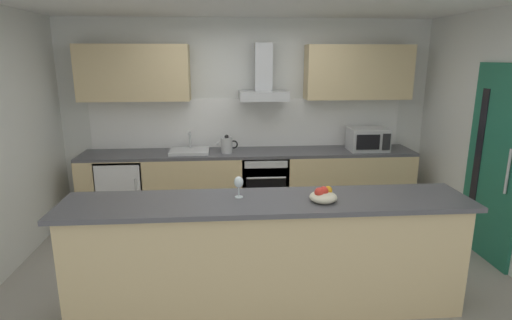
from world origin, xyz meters
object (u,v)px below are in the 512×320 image
microwave (368,139)px  wine_glass (239,183)px  sink (190,151)px  refrigerator (124,190)px  kettle (227,145)px  range_hood (263,82)px  fruit_bowl (323,196)px  oven (264,184)px

microwave → wine_glass: size_ratio=2.81×
microwave → sink: microwave is taller
refrigerator → kettle: 1.47m
range_hood → wine_glass: size_ratio=4.05×
range_hood → kettle: bearing=-161.4°
microwave → fruit_bowl: 2.41m
oven → kettle: size_ratio=2.77×
refrigerator → kettle: kettle is taller
sink → range_hood: range_hood is taller
range_hood → wine_glass: (-0.40, -2.14, -0.68)m
oven → sink: (-0.97, 0.01, 0.47)m
refrigerator → range_hood: range_hood is taller
oven → fruit_bowl: fruit_bowl is taller
microwave → sink: (-2.34, 0.04, -0.12)m
refrigerator → fruit_bowl: size_ratio=3.86×
refrigerator → sink: 1.00m
kettle → range_hood: bearing=18.6°
sink → fruit_bowl: bearing=-60.5°
kettle → wine_glass: wine_glass is taller
sink → range_hood: (0.97, 0.12, 0.86)m
oven → microwave: microwave is taller
wine_glass → fruit_bowl: 0.69m
microwave → kettle: bearing=-179.8°
oven → range_hood: (0.00, 0.13, 1.33)m
sink → fruit_bowl: 2.50m
microwave → kettle: microwave is taller
refrigerator → microwave: 3.27m
refrigerator → fruit_bowl: 3.07m
microwave → sink: size_ratio=1.00×
microwave → wine_glass: microwave is taller
range_hood → fruit_bowl: bearing=-83.4°
microwave → range_hood: 1.57m
oven → microwave: bearing=-1.2°
range_hood → fruit_bowl: size_ratio=3.27×
wine_glass → refrigerator: bearing=125.4°
sink → range_hood: bearing=7.0°
oven → refrigerator: (-1.83, -0.00, -0.03)m
oven → sink: sink is taller
oven → refrigerator: bearing=-179.9°
sink → fruit_bowl: (1.23, -2.18, 0.10)m
range_hood → fruit_bowl: (0.26, -2.29, -0.76)m
refrigerator → wine_glass: wine_glass is taller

